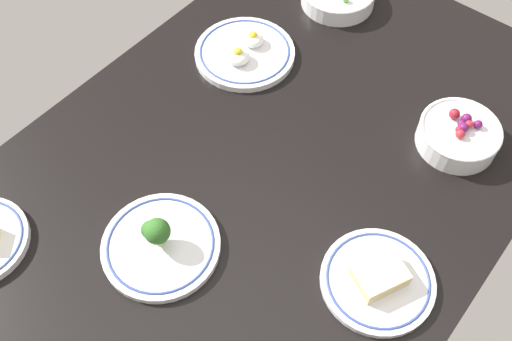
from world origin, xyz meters
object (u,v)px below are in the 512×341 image
Objects in this scene: bowl_berries at (459,135)px; plate_eggs at (245,52)px; plate_broccoli at (160,243)px; plate_sandwich at (378,279)px.

plate_eggs is (7.97, -48.33, -1.57)cm from bowl_berries.
plate_eggs is (-46.05, -19.08, -0.36)cm from plate_broccoli.
bowl_berries is 0.82× the size of plate_sandwich.
plate_eggs reaches higher than plate_sandwich.
bowl_berries is at bearing -173.33° from plate_sandwich.
plate_sandwich is 0.88× the size of plate_eggs.
plate_broccoli is at bearing -60.75° from plate_sandwich.
plate_broccoli is 1.08× the size of plate_sandwich.
plate_broccoli is 49.85cm from plate_eggs.
bowl_berries is 0.76× the size of plate_broccoli.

